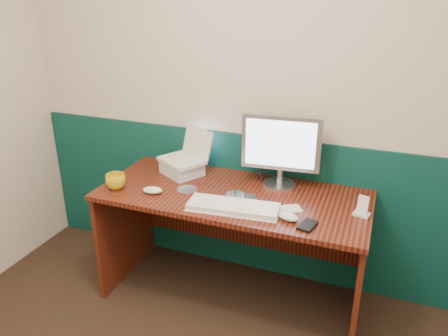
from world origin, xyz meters
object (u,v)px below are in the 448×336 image
at_px(camcorder, 263,166).
at_px(mug, 116,181).
at_px(desk, 232,247).
at_px(laptop, 181,145).
at_px(keyboard, 233,207).
at_px(monitor, 281,150).

bearing_deg(camcorder, mug, -147.41).
xyz_separation_m(desk, laptop, (-0.41, 0.15, 0.57)).
height_order(laptop, mug, laptop).
xyz_separation_m(desk, keyboard, (0.07, -0.20, 0.39)).
height_order(monitor, keyboard, monitor).
bearing_deg(desk, keyboard, -69.83).
distance_m(monitor, mug, 1.02).
distance_m(desk, keyboard, 0.44).
distance_m(keyboard, mug, 0.76).
xyz_separation_m(monitor, camcorder, (-0.12, 0.06, -0.15)).
relative_size(monitor, camcorder, 2.65).
height_order(desk, laptop, laptop).
bearing_deg(laptop, camcorder, 41.85).
distance_m(keyboard, camcorder, 0.46).
xyz_separation_m(desk, monitor, (0.23, 0.20, 0.61)).
relative_size(laptop, keyboard, 0.55).
height_order(desk, mug, mug).
bearing_deg(mug, laptop, 51.36).
distance_m(laptop, keyboard, 0.63).
bearing_deg(keyboard, camcorder, 79.95).
relative_size(keyboard, camcorder, 2.84).
distance_m(monitor, keyboard, 0.48).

